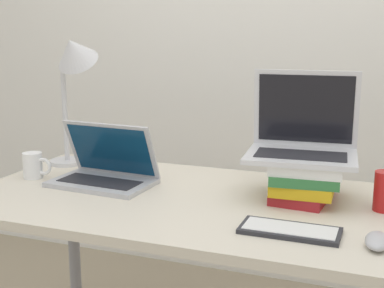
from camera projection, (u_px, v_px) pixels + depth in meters
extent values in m
cube|color=silver|center=(288.00, 15.00, 2.55)|extent=(8.00, 0.05, 2.70)
cube|color=beige|center=(221.00, 206.00, 1.71)|extent=(1.68, 0.78, 0.03)
cylinder|color=gray|center=(74.00, 243.00, 2.36)|extent=(0.05, 0.05, 0.72)
cube|color=#B2B2B7|center=(102.00, 183.00, 1.88)|extent=(0.37, 0.24, 0.02)
cube|color=#232328|center=(100.00, 181.00, 1.87)|extent=(0.30, 0.13, 0.00)
cube|color=#B2B2B7|center=(111.00, 149.00, 1.92)|extent=(0.36, 0.11, 0.20)
cube|color=#0A2D4C|center=(111.00, 150.00, 1.92)|extent=(0.32, 0.10, 0.18)
cube|color=maroon|center=(303.00, 194.00, 1.74)|extent=(0.18, 0.26, 0.03)
cube|color=gold|center=(304.00, 184.00, 1.72)|extent=(0.20, 0.26, 0.04)
cube|color=#33753D|center=(306.00, 174.00, 1.71)|extent=(0.23, 0.27, 0.03)
cube|color=white|center=(308.00, 164.00, 1.71)|extent=(0.24, 0.27, 0.03)
cube|color=silver|center=(301.00, 156.00, 1.70)|extent=(0.37, 0.29, 0.02)
cube|color=#232328|center=(301.00, 155.00, 1.69)|extent=(0.29, 0.16, 0.00)
cube|color=silver|center=(306.00, 109.00, 1.78)|extent=(0.35, 0.06, 0.26)
cube|color=black|center=(305.00, 109.00, 1.78)|extent=(0.31, 0.05, 0.23)
cube|color=#28282D|center=(290.00, 231.00, 1.45)|extent=(0.27, 0.12, 0.01)
cube|color=silver|center=(290.00, 228.00, 1.45)|extent=(0.25, 0.10, 0.00)
ellipsoid|color=#B2B2B7|center=(377.00, 241.00, 1.35)|extent=(0.06, 0.11, 0.03)
cylinder|color=white|center=(33.00, 165.00, 1.97)|extent=(0.07, 0.07, 0.10)
torus|color=white|center=(44.00, 167.00, 1.95)|extent=(0.07, 0.01, 0.07)
cylinder|color=silver|center=(68.00, 162.00, 2.18)|extent=(0.14, 0.14, 0.01)
cylinder|color=silver|center=(65.00, 112.00, 2.14)|extent=(0.02, 0.02, 0.39)
cone|color=silver|center=(74.00, 51.00, 2.02)|extent=(0.16, 0.19, 0.17)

